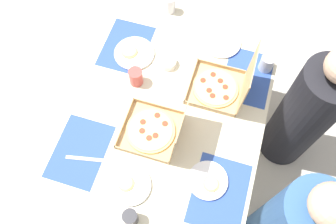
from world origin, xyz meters
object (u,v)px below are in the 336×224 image
(cup_dark, at_px, (136,77))
(pizza_box_center, at_px, (222,86))
(cup_clear_left, at_px, (170,5))
(condiment_bowl, at_px, (167,63))
(cup_clear_right, at_px, (130,218))
(diner_left_seat, at_px, (304,115))
(cup_red, at_px, (267,63))
(plate_far_left, at_px, (221,43))
(plate_near_left, at_px, (134,53))
(pizza_box_corner_right, at_px, (157,129))
(plate_middle, at_px, (130,185))
(plate_far_right, at_px, (208,181))

(cup_dark, bearing_deg, pizza_box_center, 100.31)
(pizza_box_center, relative_size, cup_clear_left, 3.04)
(cup_clear_left, xyz_separation_m, condiment_bowl, (0.39, 0.10, -0.03))
(pizza_box_center, distance_m, cup_clear_right, 0.84)
(cup_clear_left, xyz_separation_m, diner_left_seat, (0.34, 0.97, -0.31))
(cup_red, bearing_deg, cup_dark, -65.84)
(cup_clear_left, bearing_deg, plate_far_left, 67.38)
(cup_dark, height_order, cup_red, same)
(plate_near_left, relative_size, cup_clear_left, 2.20)
(plate_far_left, relative_size, cup_red, 2.24)
(plate_near_left, distance_m, cup_clear_right, 0.94)
(cup_dark, bearing_deg, pizza_box_corner_right, 38.03)
(plate_near_left, bearing_deg, plate_far_left, 115.57)
(cup_dark, xyz_separation_m, cup_red, (-0.30, 0.67, -0.00))
(pizza_box_center, distance_m, plate_middle, 0.72)
(cup_red, height_order, cup_clear_left, cup_clear_left)
(cup_dark, height_order, cup_clear_left, cup_clear_left)
(pizza_box_corner_right, xyz_separation_m, diner_left_seat, (-0.48, 0.79, -0.30))
(condiment_bowl, bearing_deg, cup_clear_left, -165.13)
(cup_clear_left, bearing_deg, diner_left_seat, 70.94)
(pizza_box_corner_right, distance_m, cup_dark, 0.34)
(plate_near_left, relative_size, plate_middle, 1.17)
(pizza_box_center, height_order, cup_red, pizza_box_center)
(plate_far_right, height_order, plate_near_left, same)
(plate_middle, xyz_separation_m, cup_red, (-0.87, 0.51, 0.04))
(pizza_box_center, bearing_deg, cup_clear_right, -16.93)
(diner_left_seat, bearing_deg, plate_far_right, -36.25)
(plate_middle, relative_size, cup_clear_left, 1.88)
(pizza_box_corner_right, height_order, plate_near_left, pizza_box_corner_right)
(cup_clear_right, bearing_deg, plate_far_right, 133.17)
(plate_near_left, xyz_separation_m, cup_dark, (0.17, 0.08, 0.04))
(pizza_box_corner_right, xyz_separation_m, plate_far_left, (-0.66, 0.19, -0.04))
(pizza_box_center, bearing_deg, plate_far_left, -166.91)
(diner_left_seat, bearing_deg, plate_near_left, -87.72)
(pizza_box_center, bearing_deg, diner_left_seat, 103.76)
(cup_clear_left, bearing_deg, pizza_box_center, 43.29)
(cup_dark, bearing_deg, cup_clear_left, 176.95)
(cup_clear_left, relative_size, diner_left_seat, 0.09)
(pizza_box_center, height_order, cup_clear_right, pizza_box_center)
(pizza_box_center, bearing_deg, cup_clear_left, -136.71)
(plate_middle, height_order, cup_clear_left, cup_clear_left)
(pizza_box_corner_right, relative_size, plate_far_left, 1.44)
(plate_near_left, distance_m, plate_middle, 0.78)
(condiment_bowl, relative_size, diner_left_seat, 0.09)
(cup_clear_right, bearing_deg, plate_near_left, -161.25)
(pizza_box_center, relative_size, condiment_bowl, 3.26)
(plate_middle, xyz_separation_m, condiment_bowl, (-0.73, -0.03, 0.01))
(diner_left_seat, bearing_deg, plate_middle, -46.82)
(pizza_box_corner_right, bearing_deg, cup_red, 140.50)
(plate_far_right, distance_m, cup_red, 0.75)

